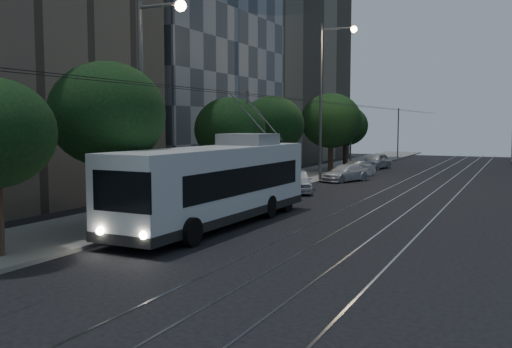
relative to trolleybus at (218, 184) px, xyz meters
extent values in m
plane|color=black|center=(3.28, -3.04, -1.75)|extent=(120.00, 120.00, 0.00)
cube|color=slate|center=(-4.22, 16.96, -1.67)|extent=(5.00, 90.00, 0.15)
cube|color=gray|center=(3.56, 16.96, -1.74)|extent=(0.08, 90.00, 0.02)
cube|color=gray|center=(5.00, 16.96, -1.74)|extent=(0.08, 90.00, 0.02)
cube|color=gray|center=(6.56, 16.96, -1.74)|extent=(0.08, 90.00, 0.02)
cube|color=gray|center=(8.00, 16.96, -1.74)|extent=(0.08, 90.00, 0.02)
cylinder|color=black|center=(-0.57, 16.96, 3.85)|extent=(0.02, 90.00, 0.02)
cylinder|color=black|center=(0.13, 16.96, 3.85)|extent=(0.02, 90.00, 0.02)
cylinder|color=#58585A|center=(-2.02, 6.96, 1.25)|extent=(0.14, 0.14, 6.00)
cylinder|color=#58585A|center=(-2.02, 26.96, 1.25)|extent=(0.14, 0.14, 6.00)
cylinder|color=#58585A|center=(-2.02, 46.96, 1.25)|extent=(0.14, 0.14, 6.00)
cube|color=#3C424D|center=(-15.72, 18.96, 11.25)|extent=(14.00, 18.00, 26.00)
cube|color=gray|center=(-15.72, 38.96, 15.25)|extent=(14.00, 22.00, 34.00)
cube|color=silver|center=(0.00, -0.17, 0.07)|extent=(2.94, 12.34, 2.92)
cube|color=black|center=(0.00, -0.17, -1.23)|extent=(2.98, 12.38, 0.36)
cube|color=black|center=(0.00, 0.34, 0.20)|extent=(2.93, 9.79, 1.07)
cube|color=black|center=(0.00, -6.28, 0.35)|extent=(2.31, 0.14, 1.33)
cube|color=black|center=(0.00, 5.94, 0.30)|extent=(2.11, 0.14, 1.02)
cube|color=#25E33F|center=(0.00, -6.28, 1.27)|extent=(1.64, 0.10, 0.33)
cube|color=gray|center=(0.00, 2.90, 1.78)|extent=(2.27, 2.31, 0.51)
sphere|color=white|center=(-0.87, -6.33, -0.98)|extent=(0.27, 0.27, 0.27)
sphere|color=white|center=(0.87, -6.33, -0.98)|extent=(0.27, 0.27, 0.27)
cylinder|color=#58585A|center=(-0.31, 3.97, 2.74)|extent=(0.06, 4.63, 2.28)
cylinder|color=#58585A|center=(0.31, 3.97, 2.74)|extent=(0.06, 4.63, 2.28)
cylinder|color=black|center=(-1.25, -4.10, -1.23)|extent=(0.31, 1.02, 1.02)
cylinder|color=black|center=(1.25, -4.10, -1.23)|extent=(0.31, 1.02, 1.02)
cylinder|color=black|center=(-1.25, 2.53, -1.23)|extent=(0.31, 1.02, 1.02)
cylinder|color=black|center=(1.25, 2.53, -1.23)|extent=(0.31, 1.02, 1.02)
cylinder|color=black|center=(-1.25, 4.49, -1.23)|extent=(0.31, 1.02, 1.02)
cylinder|color=black|center=(1.25, 4.49, -1.23)|extent=(0.31, 1.02, 1.02)
imported|color=#9E9FA5|center=(-0.91, 6.47, -0.89)|extent=(5.07, 6.80, 1.72)
imported|color=white|center=(-1.02, 11.86, -1.02)|extent=(3.20, 4.59, 1.45)
imported|color=silver|center=(-0.30, 19.62, -1.13)|extent=(3.22, 4.57, 1.23)
imported|color=silver|center=(-0.64, 23.66, -1.14)|extent=(2.68, 3.85, 1.20)
imported|color=#B4B3B8|center=(-1.01, 31.96, -1.01)|extent=(2.44, 4.56, 1.48)
cylinder|color=#2D2019|center=(-3.22, -3.04, -0.29)|extent=(0.44, 0.44, 2.91)
ellipsoid|color=black|center=(-3.22, -3.04, 2.87)|extent=(4.55, 4.55, 4.10)
cylinder|color=#2D2019|center=(-3.22, 7.19, -0.53)|extent=(0.44, 0.44, 2.43)
ellipsoid|color=black|center=(-3.22, 7.19, 2.17)|extent=(3.97, 3.97, 3.57)
cylinder|color=#2D2019|center=(-3.22, 13.03, -0.43)|extent=(0.44, 0.44, 2.64)
ellipsoid|color=black|center=(-3.22, 13.03, 2.43)|extent=(4.10, 4.10, 3.69)
cylinder|color=#2D2019|center=(-3.22, 25.18, -0.47)|extent=(0.44, 0.44, 2.55)
ellipsoid|color=black|center=(-3.22, 25.18, 2.72)|extent=(5.10, 5.10, 4.59)
cylinder|color=#2D2019|center=(-3.22, 29.50, -0.48)|extent=(0.44, 0.44, 2.53)
ellipsoid|color=black|center=(-3.22, 29.50, 2.28)|extent=(4.01, 4.01, 3.61)
cylinder|color=#58585A|center=(-2.52, -1.79, 2.87)|extent=(0.20, 0.20, 9.22)
cylinder|color=#58585A|center=(-1.50, -1.79, 7.11)|extent=(2.03, 0.12, 0.12)
sphere|color=#FFCD8C|center=(-0.58, -1.79, 7.02)|extent=(0.44, 0.44, 0.44)
cylinder|color=#58585A|center=(-1.92, 18.69, 3.93)|extent=(0.20, 0.20, 11.35)
cylinder|color=#58585A|center=(-0.67, 18.69, 9.15)|extent=(2.50, 0.12, 0.12)
sphere|color=#FFCD8C|center=(0.47, 18.69, 9.04)|extent=(0.44, 0.44, 0.44)
camera|label=1|loc=(11.60, -20.73, 2.54)|focal=40.00mm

